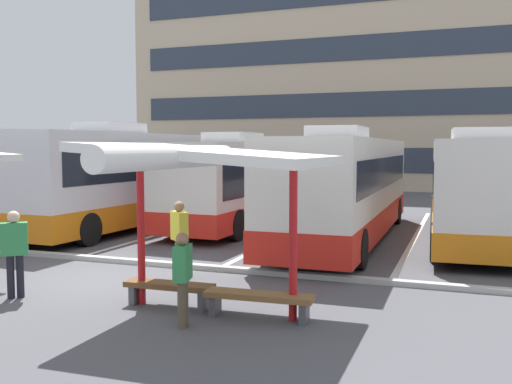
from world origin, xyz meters
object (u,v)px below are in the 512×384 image
(coach_bus_2, at_px, (248,183))
(waiting_passenger_2, at_px, (183,273))
(waiting_shelter_1, at_px, (206,158))
(waiting_passenger_0, at_px, (179,233))
(bench_1, at_px, (169,289))
(bench_2, at_px, (259,299))
(coach_bus_4, at_px, (474,189))
(coach_bus_0, at_px, (31,180))
(coach_bus_3, at_px, (347,188))
(coach_bus_1, at_px, (136,179))
(waiting_passenger_1, at_px, (14,248))

(coach_bus_2, relative_size, waiting_passenger_2, 6.69)
(waiting_shelter_1, relative_size, waiting_passenger_0, 2.89)
(bench_1, bearing_deg, bench_2, -4.08)
(coach_bus_2, relative_size, bench_2, 5.45)
(coach_bus_2, height_order, bench_2, coach_bus_2)
(coach_bus_4, xyz_separation_m, waiting_passenger_0, (-6.28, -8.09, -0.60))
(coach_bus_0, xyz_separation_m, waiting_shelter_1, (11.70, -8.85, 1.10))
(coach_bus_3, distance_m, bench_1, 8.97)
(coach_bus_1, xyz_separation_m, coach_bus_2, (3.80, 1.74, -0.17))
(bench_1, bearing_deg, coach_bus_3, 79.80)
(bench_1, bearing_deg, waiting_passenger_0, 112.99)
(coach_bus_1, xyz_separation_m, coach_bus_4, (11.80, 1.07, -0.14))
(coach_bus_2, height_order, waiting_passenger_1, coach_bus_2)
(coach_bus_1, relative_size, coach_bus_2, 1.13)
(coach_bus_3, bearing_deg, coach_bus_4, 20.88)
(coach_bus_0, bearing_deg, bench_2, -34.60)
(coach_bus_4, height_order, waiting_passenger_1, coach_bus_4)
(coach_bus_2, height_order, waiting_passenger_2, coach_bus_2)
(bench_1, xyz_separation_m, waiting_passenger_2, (0.78, -0.96, 0.55))
(coach_bus_4, height_order, waiting_shelter_1, coach_bus_4)
(coach_bus_3, xyz_separation_m, waiting_passenger_1, (-4.68, -9.23, -0.64))
(coach_bus_0, height_order, waiting_passenger_0, coach_bus_0)
(waiting_shelter_1, bearing_deg, waiting_passenger_1, -177.05)
(coach_bus_3, relative_size, bench_2, 6.23)
(coach_bus_3, bearing_deg, bench_1, -100.20)
(coach_bus_2, relative_size, waiting_passenger_1, 6.10)
(waiting_passenger_0, bearing_deg, waiting_shelter_1, -53.14)
(coach_bus_2, xyz_separation_m, bench_1, (2.62, -10.86, -1.25))
(waiting_passenger_0, height_order, waiting_passenger_1, waiting_passenger_0)
(waiting_passenger_0, xyz_separation_m, waiting_passenger_1, (-2.22, -2.60, -0.02))
(coach_bus_4, bearing_deg, waiting_passenger_1, -128.48)
(coach_bus_1, xyz_separation_m, waiting_passenger_0, (5.53, -7.02, -0.74))
(bench_1, bearing_deg, waiting_shelter_1, -17.73)
(bench_2, relative_size, waiting_passenger_0, 1.10)
(coach_bus_4, relative_size, waiting_passenger_2, 7.26)
(coach_bus_3, distance_m, waiting_passenger_2, 9.76)
(coach_bus_1, bearing_deg, coach_bus_2, 24.56)
(waiting_shelter_1, bearing_deg, coach_bus_4, 66.85)
(waiting_passenger_2, bearing_deg, waiting_passenger_0, 118.70)
(waiting_shelter_1, bearing_deg, coach_bus_2, 107.51)
(bench_1, bearing_deg, coach_bus_4, 62.17)
(coach_bus_0, height_order, coach_bus_4, coach_bus_0)
(bench_1, bearing_deg, waiting_passenger_2, -50.73)
(coach_bus_3, bearing_deg, bench_2, -88.53)
(waiting_passenger_1, bearing_deg, waiting_passenger_0, 49.49)
(coach_bus_0, relative_size, waiting_shelter_1, 2.15)
(coach_bus_3, height_order, bench_1, coach_bus_3)
(waiting_shelter_1, xyz_separation_m, bench_2, (0.90, 0.16, -2.41))
(bench_1, relative_size, bench_2, 0.89)
(coach_bus_0, height_order, bench_1, coach_bus_0)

